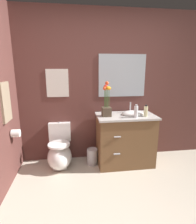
% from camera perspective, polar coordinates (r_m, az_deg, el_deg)
% --- Properties ---
extents(wall_back, '(4.34, 0.05, 2.50)m').
position_cam_1_polar(wall_back, '(3.13, 5.21, 7.71)').
color(wall_back, brown).
rests_on(wall_back, ground_plane).
extents(toilet, '(0.38, 0.59, 0.69)m').
position_cam_1_polar(toilet, '(3.04, -12.03, -12.51)').
color(toilet, white).
rests_on(toilet, ground_plane).
extents(vanity_cabinet, '(0.94, 0.56, 1.02)m').
position_cam_1_polar(vanity_cabinet, '(3.05, 8.59, -8.41)').
color(vanity_cabinet, brown).
rests_on(vanity_cabinet, ground_plane).
extents(flower_vase, '(0.14, 0.14, 0.54)m').
position_cam_1_polar(flower_vase, '(2.79, 2.78, 2.03)').
color(flower_vase, '#4C3D2D').
rests_on(flower_vase, vanity_cabinet).
extents(soap_bottle, '(0.06, 0.06, 0.20)m').
position_cam_1_polar(soap_bottle, '(2.78, 11.95, 0.13)').
color(soap_bottle, white).
rests_on(soap_bottle, vanity_cabinet).
extents(lotion_bottle, '(0.06, 0.06, 0.18)m').
position_cam_1_polar(lotion_bottle, '(2.89, 14.88, 0.29)').
color(lotion_bottle, beige).
rests_on(lotion_bottle, vanity_cabinet).
extents(trash_bin, '(0.18, 0.18, 0.27)m').
position_cam_1_polar(trash_bin, '(3.10, -1.82, -13.87)').
color(trash_bin, '#B7B7BC').
rests_on(trash_bin, ground_plane).
extents(wall_poster, '(0.35, 0.01, 0.45)m').
position_cam_1_polar(wall_poster, '(3.02, -12.73, 8.89)').
color(wall_poster, silver).
extents(wall_mirror, '(0.80, 0.01, 0.70)m').
position_cam_1_polar(wall_mirror, '(3.11, 7.66, 11.32)').
color(wall_mirror, '#B2BCC6').
extents(hanging_towel, '(0.03, 0.28, 0.52)m').
position_cam_1_polar(hanging_towel, '(2.64, -27.19, 2.79)').
color(hanging_towel, gray).
extents(toilet_paper_roll, '(0.11, 0.11, 0.11)m').
position_cam_1_polar(toilet_paper_roll, '(2.81, -24.58, -6.13)').
color(toilet_paper_roll, white).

